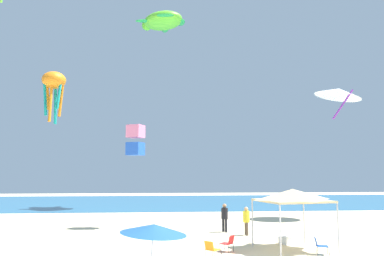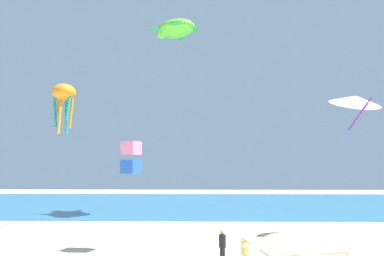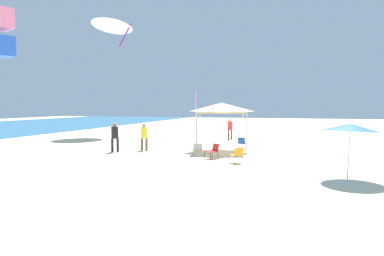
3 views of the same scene
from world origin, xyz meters
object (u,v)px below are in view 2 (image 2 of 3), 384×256
(canopy_tent, at_px, (291,239))
(kite_turtle_lime, at_px, (175,29))
(kite_octopus_orange, at_px, (64,95))
(kite_delta_white, at_px, (355,100))
(person_kite_handler, at_px, (245,250))
(person_watching_sky, at_px, (222,243))
(kite_box_pink, at_px, (131,157))

(canopy_tent, xyz_separation_m, kite_turtle_lime, (-6.63, 24.08, 18.83))
(kite_octopus_orange, height_order, kite_delta_white, kite_octopus_orange)
(canopy_tent, height_order, kite_turtle_lime, kite_turtle_lime)
(person_kite_handler, relative_size, kite_turtle_lime, 0.28)
(kite_delta_white, bearing_deg, person_watching_sky, 134.02)
(canopy_tent, height_order, person_kite_handler, canopy_tent)
(kite_turtle_lime, relative_size, kite_octopus_orange, 1.30)
(person_kite_handler, distance_m, person_watching_sky, 1.86)
(kite_box_pink, bearing_deg, person_kite_handler, -2.91)
(kite_turtle_lime, bearing_deg, kite_delta_white, -171.26)
(person_kite_handler, xyz_separation_m, kite_octopus_orange, (-15.43, 12.15, 11.27))
(person_kite_handler, distance_m, kite_octopus_orange, 22.64)
(person_kite_handler, relative_size, kite_delta_white, 0.36)
(canopy_tent, bearing_deg, kite_turtle_lime, 105.39)
(kite_delta_white, bearing_deg, canopy_tent, 159.42)
(kite_box_pink, distance_m, kite_octopus_orange, 13.06)
(person_kite_handler, relative_size, person_watching_sky, 0.95)
(person_watching_sky, xyz_separation_m, kite_delta_white, (11.39, 6.49, 9.87))
(person_watching_sky, xyz_separation_m, kite_octopus_orange, (-14.29, 10.68, 11.22))
(kite_delta_white, bearing_deg, kite_turtle_lime, 68.15)
(kite_delta_white, bearing_deg, kite_box_pink, 117.27)
(canopy_tent, bearing_deg, kite_octopus_orange, 134.79)
(person_watching_sky, bearing_deg, kite_box_pink, 43.51)
(kite_box_pink, height_order, kite_delta_white, kite_delta_white)
(person_watching_sky, bearing_deg, kite_delta_white, -84.79)
(canopy_tent, height_order, kite_box_pink, kite_box_pink)
(person_watching_sky, height_order, kite_delta_white, kite_delta_white)
(kite_turtle_lime, xyz_separation_m, kite_box_pink, (-1.99, -15.37, -15.28))
(person_kite_handler, height_order, kite_box_pink, kite_box_pink)
(kite_turtle_lime, bearing_deg, canopy_tent, 150.32)
(canopy_tent, distance_m, kite_octopus_orange, 25.69)
(person_watching_sky, bearing_deg, kite_turtle_lime, -11.45)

